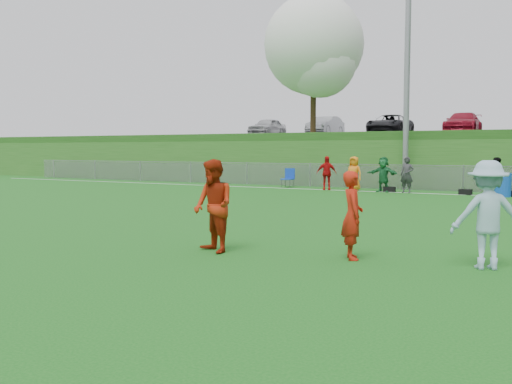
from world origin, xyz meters
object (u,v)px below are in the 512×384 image
Objects in this scene: player_red_center at (213,206)px; recycling_bin at (503,185)px; player_blue at (487,215)px; player_red_left at (352,215)px.

player_red_center reaches higher than recycling_bin.
player_blue is 1.81× the size of recycling_bin.
player_red_center is 1.81× the size of recycling_bin.
player_blue reaches higher than player_red_center.
player_red_left is 16.52m from recycling_bin.
player_blue is (2.30, 0.29, 0.11)m from player_red_left.
player_red_left is 0.89× the size of player_red_center.
player_red_left is 1.60× the size of recycling_bin.
recycling_bin is (0.97, 16.49, -0.31)m from player_red_left.
player_blue reaches higher than player_red_left.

